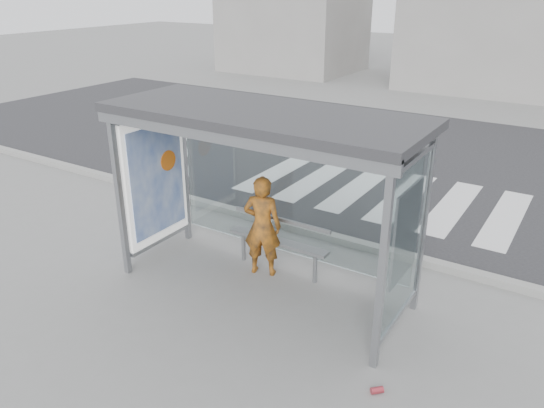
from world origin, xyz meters
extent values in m
plane|color=slate|center=(0.00, 0.00, 0.00)|extent=(80.00, 80.00, 0.00)
cube|color=#242426|center=(0.00, 7.00, 0.00)|extent=(30.00, 10.00, 0.01)
cube|color=gray|center=(0.00, 1.95, 0.06)|extent=(30.00, 0.18, 0.12)
cube|color=silver|center=(-2.50, 4.50, 0.00)|extent=(0.55, 3.00, 0.00)
cube|color=silver|center=(-1.50, 4.50, 0.00)|extent=(0.55, 3.00, 0.00)
cube|color=silver|center=(-0.50, 4.50, 0.00)|extent=(0.55, 3.00, 0.00)
cube|color=silver|center=(0.50, 4.50, 0.00)|extent=(0.55, 3.00, 0.00)
cube|color=silver|center=(1.50, 4.50, 0.00)|extent=(0.55, 3.00, 0.00)
cube|color=silver|center=(2.50, 4.50, 0.00)|extent=(0.55, 3.00, 0.00)
cube|color=gray|center=(-2.00, -0.70, 1.25)|extent=(0.08, 0.08, 2.50)
cube|color=gray|center=(2.00, -0.70, 1.25)|extent=(0.08, 0.08, 2.50)
cube|color=gray|center=(-2.00, 0.70, 1.25)|extent=(0.08, 0.08, 2.50)
cube|color=gray|center=(2.00, 0.70, 1.25)|extent=(0.08, 0.08, 2.50)
cube|color=#2D2D30|center=(0.00, 0.00, 2.56)|extent=(4.25, 1.65, 0.12)
cube|color=gray|center=(0.00, -0.76, 2.45)|extent=(4.25, 0.06, 0.18)
cube|color=white|center=(0.00, 0.70, 1.30)|extent=(3.80, 0.02, 2.00)
cube|color=white|center=(-2.00, 0.00, 1.30)|extent=(0.15, 1.25, 2.00)
cube|color=#2F53AA|center=(-1.92, 0.00, 1.30)|extent=(0.01, 1.10, 1.70)
cylinder|color=orange|center=(-1.91, 0.25, 1.55)|extent=(0.02, 0.32, 0.32)
cube|color=white|center=(2.00, 0.00, 1.30)|extent=(0.03, 1.25, 2.00)
cube|color=beige|center=(1.97, 0.05, 1.40)|extent=(0.03, 0.86, 1.16)
cube|color=gray|center=(-10.00, 18.00, 3.00)|extent=(6.00, 5.00, 6.00)
cube|color=gray|center=(0.00, 18.00, 2.50)|extent=(8.00, 5.00, 5.00)
imported|color=orange|center=(-0.26, 0.40, 0.78)|extent=(0.66, 0.53, 1.56)
cube|color=slate|center=(-0.09, 0.57, 0.50)|extent=(1.65, 0.20, 0.05)
cylinder|color=slate|center=(-0.73, 0.57, 0.24)|extent=(0.06, 0.06, 0.48)
cylinder|color=slate|center=(0.55, 0.57, 0.24)|extent=(0.06, 0.06, 0.48)
cube|color=slate|center=(-0.09, 0.66, 0.82)|extent=(1.65, 0.04, 0.05)
cylinder|color=#C23944|center=(2.20, -1.10, 0.04)|extent=(0.15, 0.15, 0.08)
camera|label=1|loc=(3.64, -5.49, 4.12)|focal=35.00mm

